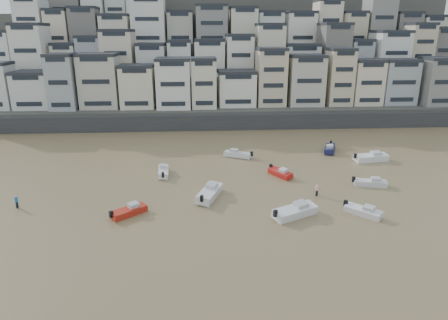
{
  "coord_description": "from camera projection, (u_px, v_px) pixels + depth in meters",
  "views": [
    {
      "loc": [
        1.92,
        -23.95,
        21.7
      ],
      "look_at": [
        5.49,
        30.0,
        4.0
      ],
      "focal_mm": 32.0,
      "sensor_mm": 36.0,
      "label": 1
    }
  ],
  "objects": [
    {
      "name": "boat_e",
      "position": [
        280.0,
        172.0,
        61.84
      ],
      "size": [
        3.79,
        4.99,
        1.32
      ],
      "primitive_type": null,
      "rotation": [
        0.0,
        0.0,
        -1.05
      ],
      "color": "#AE1815",
      "rests_on": "ground"
    },
    {
      "name": "boat_a",
      "position": [
        295.0,
        210.0,
        48.36
      ],
      "size": [
        6.65,
        4.78,
        1.75
      ],
      "primitive_type": null,
      "rotation": [
        0.0,
        0.0,
        0.47
      ],
      "color": "silver",
      "rests_on": "ground"
    },
    {
      "name": "boat_b",
      "position": [
        363.0,
        210.0,
        48.81
      ],
      "size": [
        4.58,
        4.66,
        1.34
      ],
      "primitive_type": null,
      "rotation": [
        0.0,
        0.0,
        -0.8
      ],
      "color": "silver",
      "rests_on": "ground"
    },
    {
      "name": "boat_j",
      "position": [
        129.0,
        210.0,
        48.86
      ],
      "size": [
        4.87,
        4.49,
        1.36
      ],
      "primitive_type": null,
      "rotation": [
        0.0,
        0.0,
        0.71
      ],
      "color": "#B02315",
      "rests_on": "ground"
    },
    {
      "name": "boat_h",
      "position": [
        238.0,
        153.0,
        71.1
      ],
      "size": [
        5.65,
        4.02,
        1.48
      ],
      "primitive_type": null,
      "rotation": [
        0.0,
        0.0,
        2.68
      ],
      "color": "silver",
      "rests_on": "ground"
    },
    {
      "name": "person_pink",
      "position": [
        317.0,
        190.0,
        54.49
      ],
      "size": [
        0.44,
        0.44,
        1.74
      ],
      "primitive_type": null,
      "color": "beige",
      "rests_on": "ground"
    },
    {
      "name": "hillside",
      "position": [
        238.0,
        59.0,
        125.64
      ],
      "size": [
        141.04,
        66.0,
        50.0
      ],
      "color": "#4C4C47",
      "rests_on": "ground"
    },
    {
      "name": "boat_d",
      "position": [
        370.0,
        182.0,
        57.98
      ],
      "size": [
        5.27,
        2.86,
        1.37
      ],
      "primitive_type": null,
      "rotation": [
        0.0,
        0.0,
        -0.26
      ],
      "color": "silver",
      "rests_on": "ground"
    },
    {
      "name": "boat_i",
      "position": [
        330.0,
        148.0,
        74.26
      ],
      "size": [
        3.84,
        5.97,
        1.55
      ],
      "primitive_type": null,
      "rotation": [
        0.0,
        0.0,
        -1.95
      ],
      "color": "#151842",
      "rests_on": "ground"
    },
    {
      "name": "boat_f",
      "position": [
        163.0,
        170.0,
        62.43
      ],
      "size": [
        2.04,
        5.33,
        1.43
      ],
      "primitive_type": null,
      "rotation": [
        0.0,
        0.0,
        1.63
      ],
      "color": "white",
      "rests_on": "ground"
    },
    {
      "name": "boat_g",
      "position": [
        371.0,
        156.0,
        68.9
      ],
      "size": [
        6.73,
        3.09,
        1.77
      ],
      "primitive_type": null,
      "rotation": [
        0.0,
        0.0,
        0.15
      ],
      "color": "white",
      "rests_on": "ground"
    },
    {
      "name": "boat_c",
      "position": [
        210.0,
        191.0,
        53.88
      ],
      "size": [
        4.36,
        6.99,
        1.81
      ],
      "primitive_type": null,
      "rotation": [
        0.0,
        0.0,
        1.21
      ],
      "color": "silver",
      "rests_on": "ground"
    },
    {
      "name": "person_blue",
      "position": [
        17.0,
        202.0,
        50.76
      ],
      "size": [
        0.44,
        0.44,
        1.74
      ],
      "primitive_type": null,
      "color": "blue",
      "rests_on": "ground"
    },
    {
      "name": "harbor_wall",
      "position": [
        234.0,
        121.0,
        91.07
      ],
      "size": [
        140.0,
        3.0,
        3.5
      ],
      "primitive_type": "cube",
      "color": "#38383A",
      "rests_on": "ground"
    }
  ]
}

